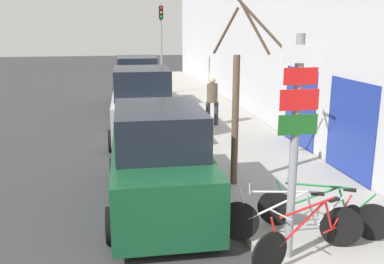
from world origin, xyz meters
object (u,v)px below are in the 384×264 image
Objects in this scene: parked_car_1 at (142,107)px; street_tree at (238,104)px; signpost at (295,141)px; bicycle_2 at (323,212)px; bicycle_1 at (289,221)px; parked_car_2 at (136,84)px; traffic_light at (161,37)px; pedestrian_near at (212,98)px; bicycle_0 at (312,234)px; parked_car_0 at (159,162)px.

street_tree is (1.72, -4.77, 0.89)m from parked_car_1.
signpost is 1.81m from bicycle_2.
parked_car_1 is at bearing 101.51° from signpost.
street_tree is (-0.06, 2.80, 1.39)m from bicycle_1.
parked_car_1 is at bearing 49.59° from bicycle_2.
traffic_light is at bearing 62.17° from parked_car_2.
parked_car_1 is at bearing 109.79° from street_tree.
bicycle_1 is at bearing -74.80° from parked_car_1.
traffic_light is (-0.87, 7.62, 1.91)m from pedestrian_near.
parked_car_1 is at bearing -8.35° from bicycle_0.
bicycle_1 is at bearing 67.14° from signpost.
parked_car_0 reaches higher than bicycle_1.
street_tree is at bearing 47.62° from bicycle_2.
parked_car_0 is (-1.68, 2.52, -1.03)m from signpost.
bicycle_0 is at bearing -74.33° from parked_car_1.
parked_car_1 is 5.61m from parked_car_2.
parked_car_0 is 11.04m from parked_car_2.
street_tree is at bearing 19.25° from bicycle_1.
street_tree reaches higher than parked_car_2.
parked_car_0 is 1.13× the size of street_tree.
pedestrian_near is (0.02, 8.23, 0.60)m from bicycle_2.
bicycle_2 is 3.20m from parked_car_0.
traffic_light reaches higher than parked_car_2.
bicycle_0 is (0.33, -0.07, -1.45)m from signpost.
bicycle_1 is 0.55× the size of street_tree.
parked_car_2 is (-1.47, 13.56, -0.94)m from signpost.
traffic_light is at bearing 90.36° from street_tree.
street_tree is at bearing 21.68° from parked_car_0.
bicycle_2 is 7.74m from parked_car_1.
traffic_light is at bearing -20.93° from bicycle_0.
street_tree is 13.36m from traffic_light.
signpost is 0.74× the size of traffic_light.
traffic_light is at bearing 18.50° from bicycle_1.
bicycle_1 is at bearing -88.72° from street_tree.
bicycle_2 is at bearing 36.47° from signpost.
bicycle_0 is 1.00× the size of bicycle_1.
pedestrian_near reaches higher than bicycle_1.
bicycle_0 is 0.48m from bicycle_1.
parked_car_2 is (0.15, 5.61, -0.00)m from parked_car_1.
parked_car_2 is at bearing 131.76° from pedestrian_near.
parked_car_0 is 5.43m from parked_car_1.
street_tree reaches higher than parked_car_1.
parked_car_2 is 5.25m from pedestrian_near.
pedestrian_near is (2.51, 0.92, 0.09)m from parked_car_1.
parked_car_1 reaches higher than bicycle_0.
parked_car_1 is at bearing -144.82° from pedestrian_near.
pedestrian_near is at bearing 84.28° from signpost.
parked_car_2 is 1.05× the size of traffic_light.
parked_car_0 is at bearing -92.01° from parked_car_2.
traffic_light is at bearing 33.90° from bicycle_2.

